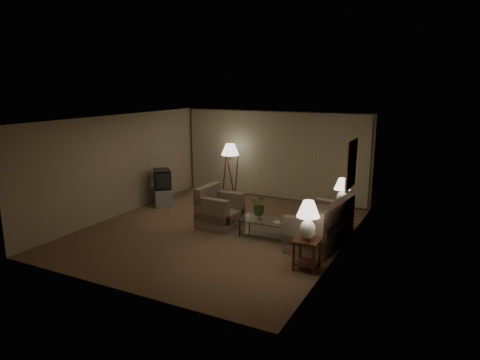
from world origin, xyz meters
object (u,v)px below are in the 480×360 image
side_table_far (341,213)px  crt_tv (162,179)px  armchair (220,211)px  floor_lamp (230,170)px  table_lamp_far (342,189)px  ottoman (234,200)px  side_table_near (307,249)px  coffee_table (266,225)px  tv_cabinet (163,196)px  sofa (320,227)px  vase (260,216)px  table_lamp_near (308,217)px

side_table_far → crt_tv: bearing=-177.4°
armchair → floor_lamp: bearing=25.4°
table_lamp_far → ottoman: table_lamp_far is taller
floor_lamp → armchair: bearing=-66.9°
side_table_near → coffee_table: 1.89m
tv_cabinet → sofa: bearing=36.2°
armchair → coffee_table: (1.30, -0.15, -0.12)m
side_table_near → tv_cabinet: size_ratio=0.67×
ottoman → vase: size_ratio=4.05×
side_table_near → ottoman: side_table_near is taller
side_table_near → coffee_table: bearing=138.5°
sofa → table_lamp_far: 1.39m
armchair → side_table_far: armchair is taller
armchair → sofa: bearing=-88.7°
side_table_far → vase: size_ratio=4.04×
table_lamp_near → ottoman: bearing=136.2°
table_lamp_far → coffee_table: bearing=-136.3°
sofa → table_lamp_far: size_ratio=2.97×
side_table_near → vase: bearing=141.3°
table_lamp_far → coffee_table: table_lamp_far is taller
tv_cabinet → ottoman: size_ratio=1.48×
side_table_far → ottoman: side_table_far is taller
table_lamp_near → crt_tv: 5.72m
tv_cabinet → crt_tv: (0.00, 0.00, 0.53)m
table_lamp_near → tv_cabinet: bearing=155.6°
coffee_table → ottoman: size_ratio=2.03×
side_table_far → floor_lamp: (-3.82, 1.39, 0.49)m
coffee_table → tv_cabinet: (-3.79, 1.11, -0.03)m
ottoman → side_table_near: bearing=-43.8°
side_table_far → tv_cabinet: bearing=-177.4°
coffee_table → floor_lamp: size_ratio=0.72×
table_lamp_far → floor_lamp: 4.07m
side_table_near → table_lamp_far: 2.67m
armchair → table_lamp_far: (2.71, 1.20, 0.60)m
sofa → side_table_far: bearing=179.9°
table_lamp_far → side_table_far: bearing=90.0°
armchair → vase: bearing=-95.0°
armchair → vase: (1.15, -0.15, 0.09)m
crt_tv → side_table_far: bearing=50.1°
side_table_far → coffee_table: (-1.41, -1.35, -0.12)m
tv_cabinet → crt_tv: crt_tv is taller
table_lamp_far → side_table_near: bearing=-90.0°
sofa → ottoman: bearing=-112.9°
ottoman → vase: (1.67, -1.85, 0.29)m
side_table_near → floor_lamp: bearing=133.7°
table_lamp_near → tv_cabinet: (-5.20, 2.36, -0.80)m
side_table_far → floor_lamp: size_ratio=0.35×
armchair → tv_cabinet: (-2.49, 0.97, -0.15)m
side_table_far → ottoman: size_ratio=1.00×
side_table_far → table_lamp_far: bearing=-90.0°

